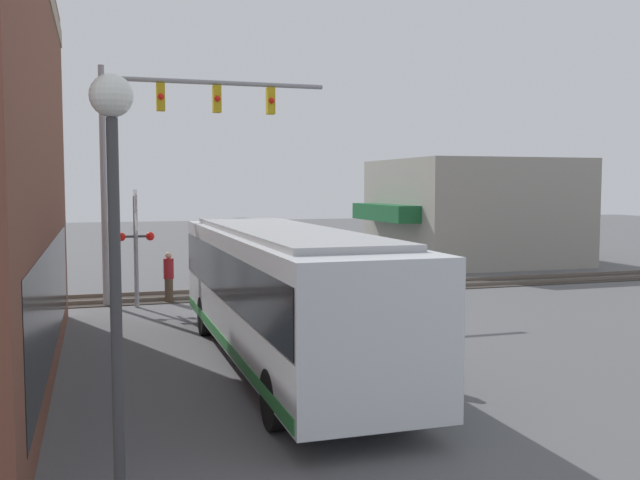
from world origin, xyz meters
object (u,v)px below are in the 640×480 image
parked_car_blue (255,262)px  pedestrian_near_bus (401,335)px  crossing_signal (136,237)px  streetlamp (115,275)px  city_bus (281,289)px  pedestrian_at_crossing (169,277)px

parked_car_blue → pedestrian_near_bus: 16.61m
crossing_signal → streetlamp: size_ratio=0.75×
city_bus → streetlamp: bearing=153.8°
city_bus → parked_car_blue: city_bus is taller
parked_car_blue → pedestrian_near_bus: pedestrian_near_bus is taller
city_bus → parked_car_blue: (14.67, -2.60, -1.00)m
city_bus → pedestrian_near_bus: 2.89m
streetlamp → parked_car_blue: streetlamp is taller
pedestrian_near_bus → streetlamp: bearing=134.1°
crossing_signal → streetlamp: streetlamp is taller
crossing_signal → pedestrian_near_bus: 11.54m
city_bus → crossing_signal: crossing_signal is taller
crossing_signal → streetlamp: (-15.97, 1.02, 0.73)m
streetlamp → pedestrian_near_bus: 8.16m
pedestrian_at_crossing → pedestrian_near_bus: pedestrian_near_bus is taller
parked_car_blue → city_bus: bearing=169.9°
streetlamp → parked_car_blue: (22.09, -6.25, -2.34)m
crossing_signal → streetlamp: 16.02m
city_bus → streetlamp: size_ratio=2.31×
streetlamp → pedestrian_at_crossing: 16.90m
city_bus → pedestrian_at_crossing: (9.20, 1.55, -0.81)m
pedestrian_at_crossing → crossing_signal: bearing=121.2°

